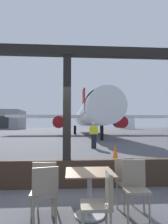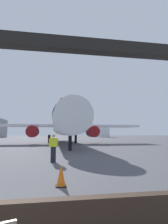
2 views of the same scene
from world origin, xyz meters
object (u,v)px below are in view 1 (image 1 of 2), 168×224
object	(u,v)px
airplane	(90,115)
fuel_storage_tank	(127,123)
cafe_chair_aisle_left	(102,199)
cafe_chair_window_right	(135,183)
traffic_cone	(115,154)
cafe_chair_side_extra	(45,183)
ground_crew_worker	(94,135)
dining_table	(90,189)
cafe_chair_window_left	(127,179)
cafe_chair_aisle_right	(44,189)

from	to	relation	value
airplane	fuel_storage_tank	world-z (taller)	airplane
cafe_chair_aisle_left	cafe_chair_window_right	bearing A→B (deg)	46.77
cafe_chair_aisle_left	traffic_cone	bearing A→B (deg)	75.50
airplane	traffic_cone	bearing A→B (deg)	-93.30
cafe_chair_side_extra	ground_crew_worker	size ratio (longest dim) A/B	0.52
dining_table	ground_crew_worker	size ratio (longest dim) A/B	0.47
dining_table	cafe_chair_window_left	xyz separation A→B (m)	(0.73, 0.24, 0.10)
cafe_chair_aisle_right	airplane	xyz separation A→B (m)	(3.75, 30.57, 2.84)
dining_table	fuel_storage_tank	bearing A→B (deg)	73.64
cafe_chair_aisle_right	traffic_cone	size ratio (longest dim) A/B	1.20
dining_table	traffic_cone	bearing A→B (deg)	72.33
ground_crew_worker	fuel_storage_tank	world-z (taller)	fuel_storage_tank
cafe_chair_aisle_right	ground_crew_worker	distance (m)	10.64
cafe_chair_side_extra	fuel_storage_tank	world-z (taller)	fuel_storage_tank
cafe_chair_aisle_right	cafe_chair_side_extra	bearing A→B (deg)	94.40
cafe_chair_aisle_left	ground_crew_worker	size ratio (longest dim) A/B	0.52
cafe_chair_window_left	cafe_chair_window_right	bearing A→B (deg)	-83.40
airplane	cafe_chair_aisle_right	bearing A→B (deg)	-96.99
dining_table	cafe_chair_aisle_left	distance (m)	0.82
dining_table	traffic_cone	xyz separation A→B (m)	(1.54, 4.84, -0.09)
cafe_chair_window_left	cafe_chair_side_extra	xyz separation A→B (m)	(-1.49, -0.16, -0.00)
dining_table	cafe_chair_side_extra	bearing A→B (deg)	174.14
cafe_chair_aisle_right	airplane	size ratio (longest dim) A/B	0.03
cafe_chair_window_right	cafe_chair_side_extra	size ratio (longest dim) A/B	1.02
cafe_chair_aisle_right	cafe_chair_side_extra	size ratio (longest dim) A/B	0.98
cafe_chair_aisle_left	fuel_storage_tank	distance (m)	86.68
cafe_chair_window_left	cafe_chair_window_right	world-z (taller)	cafe_chair_window_right
fuel_storage_tank	traffic_cone	bearing A→B (deg)	-106.27
cafe_chair_window_right	cafe_chair_aisle_left	distance (m)	1.00
cafe_chair_aisle_right	traffic_cone	bearing A→B (deg)	65.85
dining_table	airplane	size ratio (longest dim) A/B	0.02
cafe_chair_window_left	cafe_chair_aisle_left	size ratio (longest dim) A/B	1.00
cafe_chair_side_extra	cafe_chair_window_right	bearing A→B (deg)	-5.86
traffic_cone	cafe_chair_aisle_left	bearing A→B (deg)	-104.50
cafe_chair_aisle_left	traffic_cone	xyz separation A→B (m)	(1.46, 5.65, -0.20)
fuel_storage_tank	ground_crew_worker	bearing A→B (deg)	-107.59
ground_crew_worker	fuel_storage_tank	xyz separation A→B (m)	(22.90, 72.23, 1.77)
cafe_chair_window_right	airplane	world-z (taller)	airplane
dining_table	cafe_chair_window_right	bearing A→B (deg)	-5.86
cafe_chair_aisle_right	cafe_chair_window_left	bearing A→B (deg)	18.23
airplane	ground_crew_worker	size ratio (longest dim) A/B	18.96
airplane	ground_crew_worker	world-z (taller)	airplane
ground_crew_worker	traffic_cone	xyz separation A→B (m)	(0.25, -5.36, -0.55)
cafe_chair_window_right	cafe_chair_side_extra	xyz separation A→B (m)	(-1.53, 0.16, -0.01)
cafe_chair_window_right	airplane	size ratio (longest dim) A/B	0.03
cafe_chair_side_extra	fuel_storage_tank	size ratio (longest dim) A/B	0.14
airplane	traffic_cone	size ratio (longest dim) A/B	44.73
airplane	cafe_chair_window_right	bearing A→B (deg)	-94.22
dining_table	cafe_chair_window_right	xyz separation A→B (m)	(0.77, -0.08, 0.11)
cafe_chair_window_right	fuel_storage_tank	size ratio (longest dim) A/B	0.14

